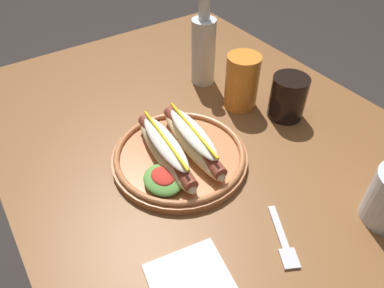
% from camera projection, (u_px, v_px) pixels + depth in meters
% --- Properties ---
extents(dining_table, '(1.32, 0.83, 0.74)m').
position_uv_depth(dining_table, '(229.00, 194.00, 0.79)').
color(dining_table, brown).
rests_on(dining_table, ground_plane).
extents(hot_dog_plate, '(0.27, 0.27, 0.08)m').
position_uv_depth(hot_dog_plate, '(179.00, 152.00, 0.71)').
color(hot_dog_plate, '#B77042').
rests_on(hot_dog_plate, dining_table).
extents(fork, '(0.12, 0.07, 0.00)m').
position_uv_depth(fork, '(283.00, 241.00, 0.58)').
color(fork, silver).
rests_on(fork, dining_table).
extents(soda_cup, '(0.08, 0.08, 0.10)m').
position_uv_depth(soda_cup, '(288.00, 97.00, 0.80)').
color(soda_cup, black).
rests_on(soda_cup, dining_table).
extents(extra_cup, '(0.08, 0.08, 0.13)m').
position_uv_depth(extra_cup, '(242.00, 82.00, 0.82)').
color(extra_cup, orange).
rests_on(extra_cup, dining_table).
extents(glass_bottle, '(0.06, 0.06, 0.25)m').
position_uv_depth(glass_bottle, '(203.00, 48.00, 0.88)').
color(glass_bottle, silver).
rests_on(glass_bottle, dining_table).
extents(napkin, '(0.15, 0.14, 0.00)m').
position_uv_depth(napkin, '(193.00, 287.00, 0.53)').
color(napkin, white).
rests_on(napkin, dining_table).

